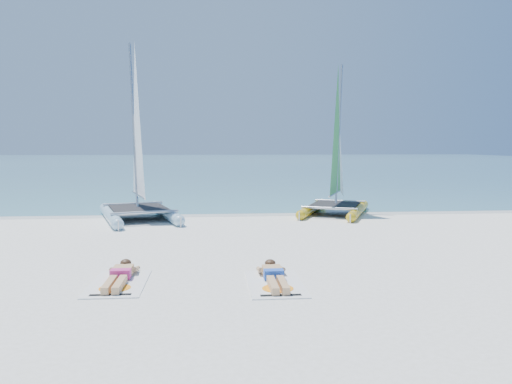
{
  "coord_description": "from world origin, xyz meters",
  "views": [
    {
      "loc": [
        -1.03,
        -12.89,
        2.55
      ],
      "look_at": [
        0.23,
        1.2,
        1.22
      ],
      "focal_mm": 35.0,
      "sensor_mm": 36.0,
      "label": 1
    }
  ],
  "objects_px": {
    "catamaran_blue": "(137,164)",
    "catamaran_yellow": "(337,164)",
    "towel_a": "(118,283)",
    "towel_b": "(275,284)",
    "sunbather_a": "(120,275)",
    "sunbather_b": "(274,275)"
  },
  "relations": [
    {
      "from": "catamaran_blue",
      "to": "towel_b",
      "type": "xyz_separation_m",
      "value": [
        3.7,
        -8.54,
        -1.9
      ]
    },
    {
      "from": "catamaran_blue",
      "to": "towel_a",
      "type": "height_order",
      "value": "catamaran_blue"
    },
    {
      "from": "catamaran_blue",
      "to": "catamaran_yellow",
      "type": "relative_size",
      "value": 1.1
    },
    {
      "from": "catamaran_blue",
      "to": "sunbather_a",
      "type": "height_order",
      "value": "catamaran_blue"
    },
    {
      "from": "towel_a",
      "to": "towel_b",
      "type": "relative_size",
      "value": 1.0
    },
    {
      "from": "catamaran_yellow",
      "to": "sunbather_b",
      "type": "distance_m",
      "value": 10.13
    },
    {
      "from": "catamaran_blue",
      "to": "towel_a",
      "type": "xyz_separation_m",
      "value": [
        0.82,
        -8.26,
        -1.9
      ]
    },
    {
      "from": "towel_a",
      "to": "sunbather_a",
      "type": "xyz_separation_m",
      "value": [
        0.0,
        0.19,
        0.11
      ]
    },
    {
      "from": "catamaran_yellow",
      "to": "towel_b",
      "type": "distance_m",
      "value": 10.33
    },
    {
      "from": "towel_a",
      "to": "towel_b",
      "type": "bearing_deg",
      "value": -5.57
    },
    {
      "from": "catamaran_blue",
      "to": "catamaran_yellow",
      "type": "distance_m",
      "value": 7.33
    },
    {
      "from": "catamaran_yellow",
      "to": "catamaran_blue",
      "type": "bearing_deg",
      "value": -148.76
    },
    {
      "from": "catamaran_blue",
      "to": "sunbather_b",
      "type": "distance_m",
      "value": 9.31
    },
    {
      "from": "towel_a",
      "to": "sunbather_a",
      "type": "relative_size",
      "value": 1.07
    },
    {
      "from": "catamaran_yellow",
      "to": "sunbather_a",
      "type": "distance_m",
      "value": 11.24
    },
    {
      "from": "sunbather_a",
      "to": "towel_b",
      "type": "bearing_deg",
      "value": -9.32
    },
    {
      "from": "sunbather_a",
      "to": "towel_b",
      "type": "distance_m",
      "value": 2.92
    },
    {
      "from": "catamaran_blue",
      "to": "towel_b",
      "type": "height_order",
      "value": "catamaran_blue"
    },
    {
      "from": "catamaran_yellow",
      "to": "towel_a",
      "type": "distance_m",
      "value": 11.41
    },
    {
      "from": "towel_b",
      "to": "sunbather_b",
      "type": "distance_m",
      "value": 0.22
    },
    {
      "from": "towel_a",
      "to": "catamaran_yellow",
      "type": "bearing_deg",
      "value": 55.1
    },
    {
      "from": "catamaran_blue",
      "to": "catamaran_yellow",
      "type": "xyz_separation_m",
      "value": [
        7.27,
        0.98,
        -0.07
      ]
    }
  ]
}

